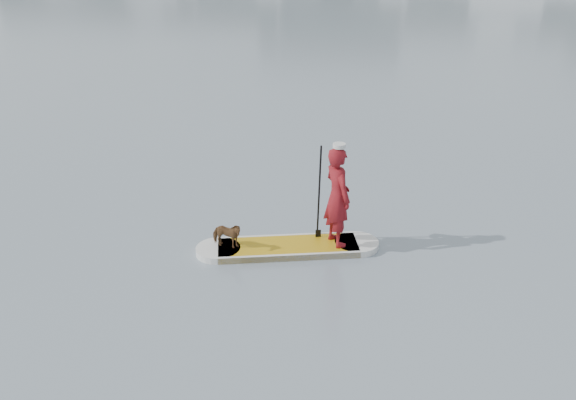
# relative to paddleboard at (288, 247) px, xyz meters

# --- Properties ---
(ground) EXTENTS (140.00, 140.00, 0.00)m
(ground) POSITION_rel_paddleboard_xyz_m (1.70, 2.11, -0.06)
(ground) COLOR slate
(ground) RESTS_ON ground
(paddleboard) EXTENTS (3.18, 1.57, 0.12)m
(paddleboard) POSITION_rel_paddleboard_xyz_m (0.00, 0.00, 0.00)
(paddleboard) COLOR #C59612
(paddleboard) RESTS_ON ground
(paddler) EXTENTS (0.75, 0.79, 1.82)m
(paddler) POSITION_rel_paddleboard_xyz_m (0.82, 0.27, 0.97)
(paddler) COLOR maroon
(paddler) RESTS_ON paddleboard
(white_cap) EXTENTS (0.22, 0.22, 0.07)m
(white_cap) POSITION_rel_paddleboard_xyz_m (0.82, 0.27, 1.91)
(white_cap) COLOR silver
(white_cap) RESTS_ON paddler
(dog) EXTENTS (0.60, 0.31, 0.49)m
(dog) POSITION_rel_paddleboard_xyz_m (-1.03, -0.34, 0.30)
(dog) COLOR brown
(dog) RESTS_ON paddleboard
(paddle) EXTENTS (0.12, 0.29, 2.00)m
(paddle) POSITION_rel_paddleboard_xyz_m (0.47, 0.41, 0.74)
(paddle) COLOR black
(paddle) RESTS_ON ground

